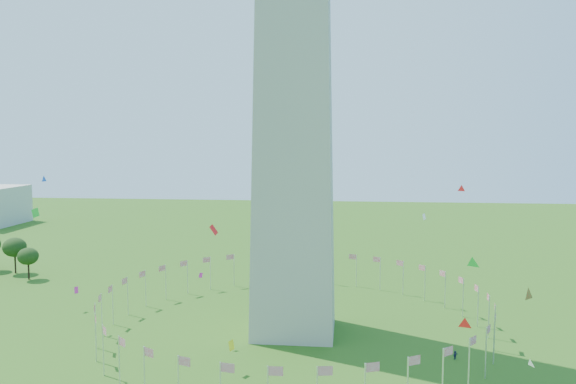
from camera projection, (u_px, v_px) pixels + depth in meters
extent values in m
cylinder|color=silver|center=(489.00, 317.00, 114.60)|extent=(0.24, 0.24, 9.00)
cylinder|color=silver|center=(478.00, 307.00, 121.54)|extent=(0.24, 0.24, 9.00)
cylinder|color=silver|center=(463.00, 298.00, 128.39)|extent=(0.24, 0.24, 9.00)
cylinder|color=silver|center=(445.00, 290.00, 134.96)|extent=(0.24, 0.24, 9.00)
cylinder|color=silver|center=(425.00, 283.00, 141.03)|extent=(0.24, 0.24, 9.00)
cylinder|color=silver|center=(403.00, 278.00, 146.42)|extent=(0.24, 0.24, 9.00)
cylinder|color=silver|center=(380.00, 274.00, 150.97)|extent=(0.24, 0.24, 9.00)
cylinder|color=silver|center=(356.00, 271.00, 154.55)|extent=(0.24, 0.24, 9.00)
cylinder|color=silver|center=(332.00, 269.00, 157.04)|extent=(0.24, 0.24, 9.00)
cylinder|color=silver|center=(307.00, 267.00, 158.36)|extent=(0.24, 0.24, 9.00)
cylinder|color=silver|center=(283.00, 267.00, 158.49)|extent=(0.24, 0.24, 9.00)
cylinder|color=silver|center=(258.00, 268.00, 157.40)|extent=(0.24, 0.24, 9.00)
cylinder|color=silver|center=(234.00, 270.00, 155.14)|extent=(0.24, 0.24, 9.00)
cylinder|color=silver|center=(210.00, 273.00, 151.78)|extent=(0.24, 0.24, 9.00)
cylinder|color=silver|center=(187.00, 277.00, 147.41)|extent=(0.24, 0.24, 9.00)
cylinder|color=silver|center=(166.00, 282.00, 142.17)|extent=(0.24, 0.24, 9.00)
cylinder|color=silver|center=(146.00, 288.00, 136.22)|extent=(0.24, 0.24, 9.00)
cylinder|color=silver|center=(128.00, 296.00, 129.74)|extent=(0.24, 0.24, 9.00)
cylinder|color=silver|center=(113.00, 305.00, 122.93)|extent=(0.24, 0.24, 9.00)
cylinder|color=silver|center=(102.00, 315.00, 115.99)|extent=(0.24, 0.24, 9.00)
cylinder|color=silver|center=(96.00, 326.00, 109.14)|extent=(0.24, 0.24, 9.00)
cylinder|color=silver|center=(96.00, 338.00, 102.57)|extent=(0.24, 0.24, 9.00)
cylinder|color=silver|center=(103.00, 350.00, 96.50)|extent=(0.24, 0.24, 9.00)
cylinder|color=silver|center=(119.00, 363.00, 91.11)|extent=(0.24, 0.24, 9.00)
cylinder|color=silver|center=(144.00, 375.00, 86.55)|extent=(0.24, 0.24, 9.00)
cylinder|color=silver|center=(443.00, 377.00, 85.75)|extent=(0.24, 0.24, 9.00)
cylinder|color=silver|center=(469.00, 365.00, 90.12)|extent=(0.24, 0.24, 9.00)
cylinder|color=silver|center=(486.00, 353.00, 95.36)|extent=(0.24, 0.24, 9.00)
cylinder|color=silver|center=(494.00, 340.00, 101.30)|extent=(0.24, 0.24, 9.00)
cylinder|color=silver|center=(495.00, 328.00, 107.78)|extent=(0.24, 0.24, 9.00)
imported|color=#1E2647|center=(455.00, 355.00, 103.99)|extent=(1.48, 1.52, 1.60)
plane|color=green|center=(473.00, 263.00, 98.09)|extent=(1.80, 2.08, 2.62)
plane|color=green|center=(35.00, 213.00, 86.99)|extent=(1.00, 1.39, 1.69)
plane|color=blue|center=(44.00, 179.00, 123.34)|extent=(0.30, 1.71, 1.72)
plane|color=#CC2699|center=(201.00, 275.00, 111.10)|extent=(1.17, 0.22, 1.19)
plane|color=red|center=(214.00, 230.00, 93.93)|extent=(2.02, 1.04, 1.90)
plane|color=white|center=(424.00, 217.00, 104.70)|extent=(0.20, 1.41, 1.42)
plane|color=white|center=(531.00, 364.00, 85.74)|extent=(0.96, 1.32, 1.37)
plane|color=yellow|center=(231.00, 345.00, 97.42)|extent=(1.80, 0.98, 1.86)
plane|color=#CC2699|center=(76.00, 290.00, 132.99)|extent=(0.53, 1.66, 1.73)
plane|color=red|center=(461.00, 189.00, 96.42)|extent=(1.12, 0.65, 1.21)
plane|color=#CC2699|center=(529.00, 295.00, 81.01)|extent=(1.51, 1.40, 1.88)
plane|color=red|center=(465.00, 324.00, 87.93)|extent=(2.24, 1.10, 2.42)
ellipsoid|color=#244617|center=(15.00, 256.00, 169.74)|extent=(6.88, 6.88, 10.74)
ellipsoid|color=#244617|center=(28.00, 264.00, 162.44)|extent=(5.86, 5.86, 9.15)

